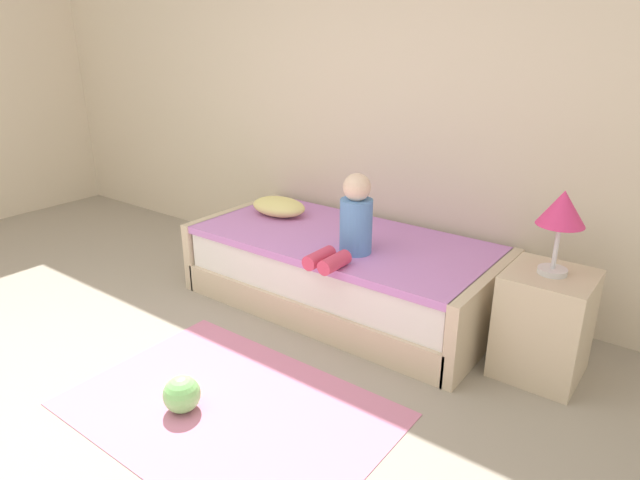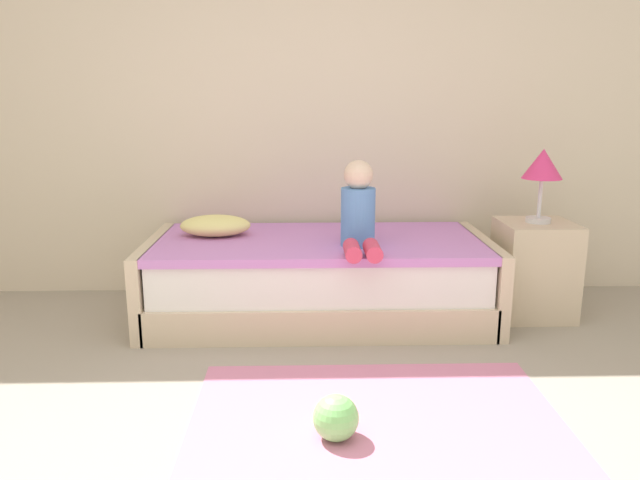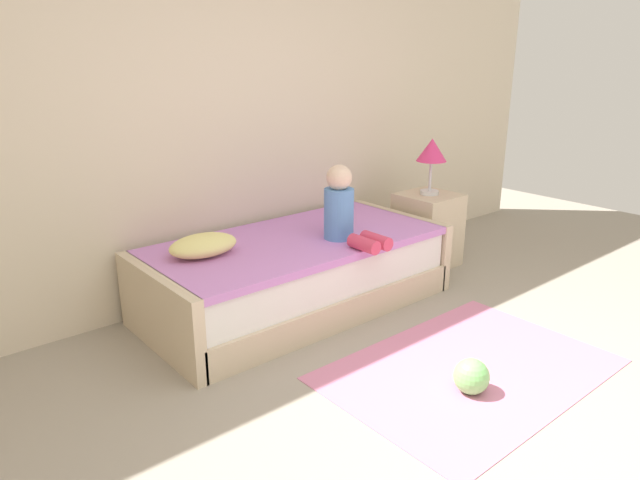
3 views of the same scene
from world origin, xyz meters
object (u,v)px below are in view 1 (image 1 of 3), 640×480
toy_ball (182,394)px  pillow (279,206)px  child_figure (352,223)px  nightstand (544,324)px  table_lamp (562,212)px  bed (342,271)px

toy_ball → pillow: bearing=113.8°
pillow → child_figure: bearing=-20.6°
pillow → toy_ball: 1.75m
nightstand → toy_ball: 1.95m
nightstand → pillow: bearing=176.5°
child_figure → nightstand: bearing=10.3°
table_lamp → toy_ball: (-1.32, -1.42, -0.84)m
bed → table_lamp: (1.35, -0.02, 0.69)m
bed → pillow: size_ratio=4.80×
bed → toy_ball: (0.03, -1.44, -0.15)m
child_figure → toy_ball: size_ratio=2.71×
table_lamp → pillow: bearing=176.5°
table_lamp → nightstand: bearing=-135.0°
table_lamp → child_figure: 1.17m
pillow → toy_ball: (0.68, -1.54, -0.47)m
nightstand → toy_ball: bearing=-132.9°
bed → child_figure: (0.22, -0.23, 0.46)m
child_figure → toy_ball: child_figure is taller
nightstand → pillow: size_ratio=1.36×
nightstand → pillow: 2.02m
table_lamp → child_figure: size_ratio=0.88×
bed → child_figure: 0.56m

